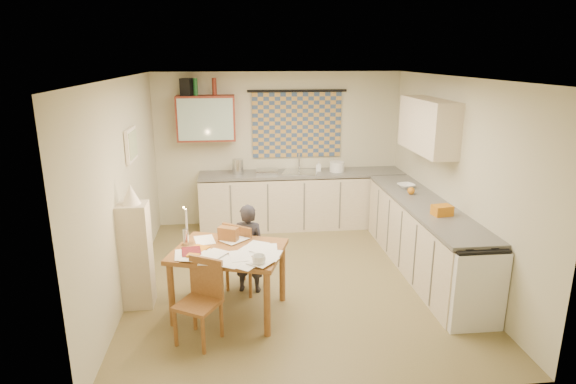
{
  "coord_description": "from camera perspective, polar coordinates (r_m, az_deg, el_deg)",
  "views": [
    {
      "loc": [
        -0.71,
        -5.55,
        2.74
      ],
      "look_at": [
        -0.07,
        0.2,
        1.1
      ],
      "focal_mm": 30.0,
      "sensor_mm": 36.0,
      "label": 1
    }
  ],
  "objects": [
    {
      "name": "counter_right",
      "position": [
        6.57,
        15.7,
        -5.16
      ],
      "size": [
        0.62,
        2.95,
        0.92
      ],
      "color": "beige",
      "rests_on": "floor"
    },
    {
      "name": "lampshade",
      "position": [
        5.42,
        -18.15,
        -0.23
      ],
      "size": [
        0.2,
        0.2,
        0.22
      ],
      "primitive_type": "cone",
      "color": "white",
      "rests_on": "shelf_stand"
    },
    {
      "name": "mug",
      "position": [
        4.78,
        -3.47,
        -8.08
      ],
      "size": [
        0.25,
        0.25,
        0.11
      ],
      "primitive_type": "imported",
      "rotation": [
        0.0,
        0.0,
        -0.5
      ],
      "color": "white",
      "rests_on": "dining_table"
    },
    {
      "name": "counter_back",
      "position": [
        7.91,
        1.62,
        -0.96
      ],
      "size": [
        3.3,
        0.62,
        0.92
      ],
      "color": "beige",
      "rests_on": "floor"
    },
    {
      "name": "upper_cabinet_right",
      "position": [
        6.67,
        16.25,
        7.56
      ],
      "size": [
        0.34,
        1.3,
        0.7
      ],
      "primitive_type": "cube",
      "color": "beige",
      "rests_on": "wall_right"
    },
    {
      "name": "candle_holder",
      "position": [
        5.37,
        -12.01,
        -5.23
      ],
      "size": [
        0.08,
        0.08,
        0.18
      ],
      "primitive_type": "cylinder",
      "rotation": [
        0.0,
        0.0,
        -0.45
      ],
      "color": "silver",
      "rests_on": "dining_table"
    },
    {
      "name": "ceiling",
      "position": [
        5.6,
        0.97,
        13.5
      ],
      "size": [
        4.0,
        4.5,
        0.02
      ],
      "primitive_type": "cube",
      "color": "white",
      "rests_on": "floor"
    },
    {
      "name": "floor",
      "position": [
        6.24,
        0.86,
        -10.31
      ],
      "size": [
        4.0,
        4.5,
        0.02
      ],
      "primitive_type": "cube",
      "color": "brown",
      "rests_on": "ground"
    },
    {
      "name": "candle",
      "position": [
        5.33,
        -11.97,
        -3.11
      ],
      "size": [
        0.03,
        0.03,
        0.22
      ],
      "primitive_type": "cylinder",
      "rotation": [
        0.0,
        0.0,
        -0.32
      ],
      "color": "white",
      "rests_on": "dining_table"
    },
    {
      "name": "magazine",
      "position": [
        5.16,
        -12.48,
        -7.08
      ],
      "size": [
        0.26,
        0.31,
        0.02
      ],
      "primitive_type": "imported",
      "rotation": [
        0.0,
        0.0,
        0.13
      ],
      "color": "maroon",
      "rests_on": "dining_table"
    },
    {
      "name": "curtain_rod",
      "position": [
        7.84,
        1.1,
        11.9
      ],
      "size": [
        1.6,
        0.04,
        0.04
      ],
      "primitive_type": "cylinder",
      "rotation": [
        0.0,
        1.57,
        0.0
      ],
      "color": "black",
      "rests_on": "wall_back"
    },
    {
      "name": "wall_cabinet",
      "position": [
        7.7,
        -9.68,
        8.63
      ],
      "size": [
        0.9,
        0.34,
        0.7
      ],
      "primitive_type": "cube",
      "color": "maroon",
      "rests_on": "wall_back"
    },
    {
      "name": "dish_rack",
      "position": [
        7.73,
        -2.49,
        2.45
      ],
      "size": [
        0.37,
        0.33,
        0.06
      ],
      "primitive_type": "cube",
      "rotation": [
        0.0,
        0.0,
        -0.08
      ],
      "color": "silver",
      "rests_on": "counter_back"
    },
    {
      "name": "print_canvas",
      "position": [
        6.17,
        -17.88,
        5.38
      ],
      "size": [
        0.01,
        0.42,
        0.32
      ],
      "primitive_type": "cube",
      "color": "beige",
      "rests_on": "wall_left"
    },
    {
      "name": "letter_rack",
      "position": [
        5.4,
        -7.09,
        -4.98
      ],
      "size": [
        0.24,
        0.19,
        0.16
      ],
      "primitive_type": "cube",
      "rotation": [
        0.0,
        0.0,
        -0.45
      ],
      "color": "brown",
      "rests_on": "dining_table"
    },
    {
      "name": "kettle",
      "position": [
        7.69,
        -5.97,
        3.0
      ],
      "size": [
        0.18,
        0.18,
        0.24
      ],
      "primitive_type": "cylinder",
      "rotation": [
        0.0,
        0.0,
        -0.03
      ],
      "color": "silver",
      "rests_on": "counter_back"
    },
    {
      "name": "bottle_green",
      "position": [
        7.67,
        -10.92,
        12.14
      ],
      "size": [
        0.09,
        0.09,
        0.26
      ],
      "primitive_type": "cylinder",
      "rotation": [
        0.0,
        0.0,
        -0.26
      ],
      "color": "#195926",
      "rests_on": "wall_cabinet"
    },
    {
      "name": "chair_near",
      "position": [
        4.98,
        -10.45,
        -14.37
      ],
      "size": [
        0.51,
        0.51,
        0.83
      ],
      "rotation": [
        0.0,
        0.0,
        -0.54
      ],
      "color": "brown",
      "rests_on": "floor"
    },
    {
      "name": "bottle_brown",
      "position": [
        7.65,
        -8.72,
        12.23
      ],
      "size": [
        0.07,
        0.07,
        0.26
      ],
      "primitive_type": "cylinder",
      "rotation": [
        0.0,
        0.0,
        -0.05
      ],
      "color": "maroon",
      "rests_on": "wall_cabinet"
    },
    {
      "name": "wall_right",
      "position": [
        6.36,
        19.19,
        1.41
      ],
      "size": [
        0.02,
        4.5,
        2.5
      ],
      "primitive_type": "cube",
      "color": "beige",
      "rests_on": "floor"
    },
    {
      "name": "person",
      "position": [
        5.74,
        -4.72,
        -6.68
      ],
      "size": [
        0.52,
        0.44,
        1.09
      ],
      "primitive_type": "imported",
      "rotation": [
        0.0,
        0.0,
        2.91
      ],
      "color": "black",
      "rests_on": "floor"
    },
    {
      "name": "framed_print",
      "position": [
        6.17,
        -18.11,
        5.37
      ],
      "size": [
        0.04,
        0.5,
        0.4
      ],
      "primitive_type": "cube",
      "color": "white",
      "rests_on": "wall_left"
    },
    {
      "name": "candle_flame",
      "position": [
        5.31,
        -12.26,
        -1.82
      ],
      "size": [
        0.02,
        0.02,
        0.02
      ],
      "primitive_type": "sphere",
      "color": "#FFCC66",
      "rests_on": "dining_table"
    },
    {
      "name": "wall_left",
      "position": [
        5.89,
        -18.87,
        0.34
      ],
      "size": [
        0.02,
        4.5,
        2.5
      ],
      "primitive_type": "cube",
      "color": "beige",
      "rests_on": "floor"
    },
    {
      "name": "bowl",
      "position": [
        7.07,
        13.82,
        0.71
      ],
      "size": [
        0.33,
        0.33,
        0.06
      ],
      "primitive_type": "imported",
      "rotation": [
        0.0,
        0.0,
        0.21
      ],
      "color": "white",
      "rests_on": "counter_right"
    },
    {
      "name": "papers",
      "position": [
        5.05,
        -6.63,
        -7.29
      ],
      "size": [
        1.13,
        1.07,
        0.03
      ],
      "rotation": [
        0.0,
        0.0,
        -0.31
      ],
      "color": "white",
      "rests_on": "dining_table"
    },
    {
      "name": "wall_front",
      "position": [
        3.68,
        5.37,
        -8.1
      ],
      "size": [
        4.0,
        0.02,
        2.5
      ],
      "primitive_type": "cube",
      "color": "beige",
      "rests_on": "floor"
    },
    {
      "name": "chair_far",
      "position": [
        5.88,
        -5.0,
        -9.03
      ],
      "size": [
        0.55,
        0.55,
        0.87
      ],
      "rotation": [
        0.0,
        0.0,
        2.49
      ],
      "color": "brown",
      "rests_on": "floor"
    },
    {
      "name": "shelf_stand",
      "position": [
        5.64,
        -17.53,
        -7.19
      ],
      "size": [
        0.32,
        0.3,
        1.2
      ],
      "primitive_type": "cube",
      "color": "beige",
      "rests_on": "floor"
    },
    {
      "name": "book",
      "position": [
        5.27,
        -11.51,
        -6.56
      ],
      "size": [
        0.39,
        0.4,
        0.02
      ],
      "primitive_type": "imported",
      "rotation": [
        0.0,
        0.0,
        -0.56
      ],
      "color": "#C87113",
      "rests_on": "dining_table"
    },
    {
      "name": "orange_box",
      "position": [
        5.04,
        -11.18,
        -7.49
      ],
      "size": [
        0.14,
        0.12,
        0.04
      ],
      "primitive_type": "cube",
      "rotation": [
        0.0,
        0.0,
        -0.35
      ],
      "color": "#C87113",
      "rests_on": "dining_table"
    },
    {
      "name": "dining_table",
      "position": [
        5.36,
        -6.94,
        -10.39
      ],
      "size": [
        1.35,
        1.17,
        0.75
      ],
      "rotation": [
        0.0,
        0.0,
        -0.31
      ],
      "color": "brown",
      "rests_on": "floor"
    },
    {
      "name": "mixing_bowl",
      "position": [
        7.87,
        5.82,
        3.01
      ],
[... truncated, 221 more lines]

